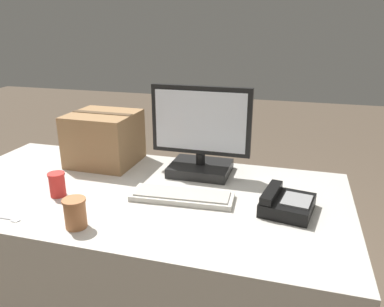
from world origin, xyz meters
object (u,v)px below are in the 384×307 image
(paper_cup_left, at_px, (57,184))
(spoon, at_px, (10,219))
(keyboard, at_px, (182,196))
(paper_cup_right, at_px, (75,213))
(monitor, at_px, (201,140))
(desk_phone, at_px, (286,203))
(cardboard_box, at_px, (104,138))

(paper_cup_left, bearing_deg, spoon, -103.01)
(keyboard, xyz_separation_m, paper_cup_right, (-0.30, -0.32, 0.04))
(monitor, xyz_separation_m, desk_phone, (0.42, -0.28, -0.14))
(desk_phone, bearing_deg, keyboard, -168.76)
(paper_cup_left, relative_size, cardboard_box, 0.31)
(monitor, relative_size, paper_cup_left, 4.60)
(paper_cup_right, bearing_deg, keyboard, 46.81)
(desk_phone, relative_size, paper_cup_left, 2.25)
(keyboard, xyz_separation_m, spoon, (-0.57, -0.34, -0.01))
(keyboard, distance_m, desk_phone, 0.42)
(paper_cup_right, bearing_deg, paper_cup_left, 136.50)
(keyboard, relative_size, cardboard_box, 1.32)
(desk_phone, relative_size, paper_cup_right, 2.11)
(monitor, height_order, paper_cup_right, monitor)
(monitor, bearing_deg, paper_cup_left, -141.52)
(spoon, bearing_deg, desk_phone, 19.63)
(spoon, bearing_deg, paper_cup_right, 4.69)
(desk_phone, distance_m, spoon, 1.04)
(spoon, bearing_deg, monitor, 48.25)
(paper_cup_left, height_order, paper_cup_right, paper_cup_right)
(monitor, distance_m, paper_cup_left, 0.67)
(keyboard, distance_m, paper_cup_right, 0.44)
(monitor, bearing_deg, keyboard, -90.12)
(paper_cup_right, relative_size, cardboard_box, 0.34)
(keyboard, relative_size, paper_cup_right, 3.94)
(paper_cup_right, xyz_separation_m, cardboard_box, (-0.21, 0.62, 0.08))
(spoon, bearing_deg, paper_cup_left, 76.97)
(monitor, height_order, cardboard_box, monitor)
(monitor, bearing_deg, spoon, -131.74)
(desk_phone, relative_size, spoon, 1.68)
(desk_phone, xyz_separation_m, cardboard_box, (-0.93, 0.29, 0.10))
(desk_phone, xyz_separation_m, paper_cup_right, (-0.72, -0.33, 0.02))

